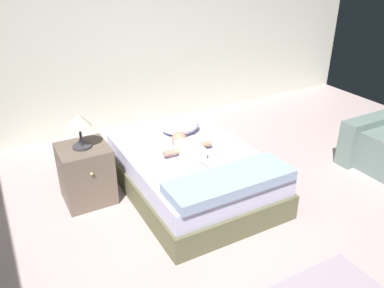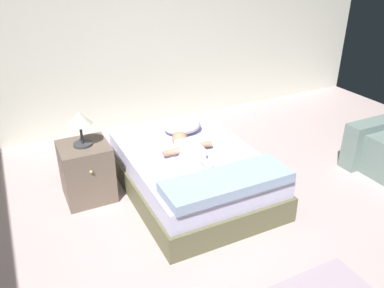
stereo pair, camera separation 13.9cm
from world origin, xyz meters
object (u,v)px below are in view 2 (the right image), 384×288
at_px(baby, 188,148).
at_px(nightstand, 87,171).
at_px(bed, 192,173).
at_px(lamp, 80,121).
at_px(toothbrush, 201,143).
at_px(pillow, 182,125).

height_order(baby, nightstand, baby).
distance_m(bed, baby, 0.29).
bearing_deg(lamp, toothbrush, -11.95).
bearing_deg(nightstand, baby, -21.57).
relative_size(bed, toothbrush, 13.59).
bearing_deg(baby, bed, -14.43).
relative_size(pillow, toothbrush, 3.31).
bearing_deg(baby, nightstand, 158.43).
relative_size(bed, pillow, 4.11).
distance_m(nightstand, lamp, 0.53).
bearing_deg(lamp, baby, -21.58).
bearing_deg(toothbrush, baby, -149.45).
xyz_separation_m(bed, toothbrush, (0.17, 0.13, 0.23)).
bearing_deg(lamp, bed, -21.27).
relative_size(bed, baby, 2.81).
bearing_deg(bed, lamp, 158.73).
distance_m(bed, pillow, 0.59).
distance_m(bed, toothbrush, 0.32).
bearing_deg(nightstand, bed, -21.27).
bearing_deg(pillow, toothbrush, -82.53).
xyz_separation_m(baby, lamp, (-0.91, 0.36, 0.32)).
xyz_separation_m(baby, nightstand, (-0.91, 0.36, -0.21)).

